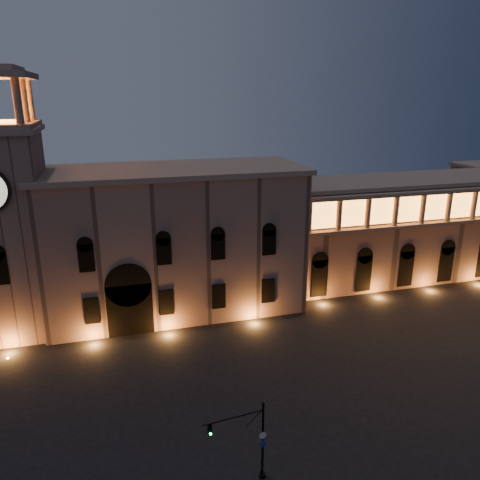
{
  "coord_description": "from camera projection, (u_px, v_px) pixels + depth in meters",
  "views": [
    {
      "loc": [
        -8.84,
        -32.24,
        25.85
      ],
      "look_at": [
        4.56,
        16.0,
        10.06
      ],
      "focal_mm": 35.0,
      "sensor_mm": 36.0,
      "label": 1
    }
  ],
  "objects": [
    {
      "name": "clock_tower",
      "position": [
        2.0,
        224.0,
        49.94
      ],
      "size": [
        9.8,
        9.8,
        32.4
      ],
      "color": "#896659",
      "rests_on": "ground"
    },
    {
      "name": "government_building",
      "position": [
        174.0,
        240.0,
        56.64
      ],
      "size": [
        30.8,
        12.8,
        17.6
      ],
      "color": "#896659",
      "rests_on": "ground"
    },
    {
      "name": "colonnade_wing",
      "position": [
        408.0,
        227.0,
        67.6
      ],
      "size": [
        40.6,
        11.5,
        14.5
      ],
      "color": "#836154",
      "rests_on": "ground"
    },
    {
      "name": "ground",
      "position": [
        239.0,
        412.0,
        39.66
      ],
      "size": [
        160.0,
        160.0,
        0.0
      ],
      "primitive_type": "plane",
      "color": "black",
      "rests_on": "ground"
    },
    {
      "name": "traffic_light",
      "position": [
        253.0,
        441.0,
        31.72
      ],
      "size": [
        4.51,
        0.82,
        6.21
      ],
      "rotation": [
        0.0,
        0.0,
        0.11
      ],
      "color": "black",
      "rests_on": "ground"
    }
  ]
}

